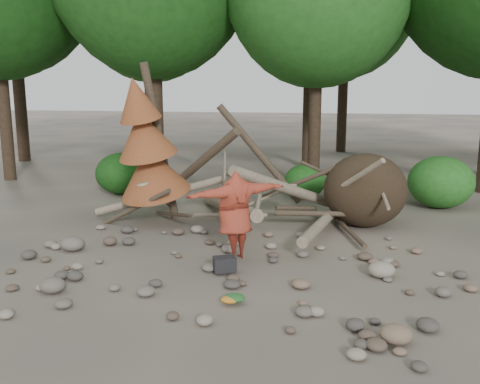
# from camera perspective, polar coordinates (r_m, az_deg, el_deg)

# --- Properties ---
(ground) EXTENTS (120.00, 120.00, 0.00)m
(ground) POSITION_cam_1_polar(r_m,az_deg,el_deg) (10.87, -0.00, -8.88)
(ground) COLOR #514C44
(ground) RESTS_ON ground
(deadfall_pile) EXTENTS (8.55, 5.24, 3.30)m
(deadfall_pile) POSITION_cam_1_polar(r_m,az_deg,el_deg) (14.53, 10.92, 0.06)
(deadfall_pile) COLOR #332619
(deadfall_pile) RESTS_ON ground
(dead_conifer) EXTENTS (2.06, 2.16, 4.35)m
(dead_conifer) POSITION_cam_1_polar(r_m,az_deg,el_deg) (14.37, -9.86, 4.66)
(dead_conifer) COLOR #4C3F30
(dead_conifer) RESTS_ON ground
(bush_left) EXTENTS (1.80, 1.80, 1.44)m
(bush_left) POSITION_cam_1_polar(r_m,az_deg,el_deg) (18.97, -12.50, 1.95)
(bush_left) COLOR #184A13
(bush_left) RESTS_ON ground
(bush_mid) EXTENTS (1.40, 1.40, 1.12)m
(bush_mid) POSITION_cam_1_polar(r_m,az_deg,el_deg) (18.13, 6.97, 1.20)
(bush_mid) COLOR #205E1B
(bush_mid) RESTS_ON ground
(bush_right) EXTENTS (2.00, 2.00, 1.60)m
(bush_right) POSITION_cam_1_polar(r_m,az_deg,el_deg) (17.56, 20.63, 0.99)
(bush_right) COLOR #297022
(bush_right) RESTS_ON ground
(frisbee_thrower) EXTENTS (3.17, 2.03, 1.92)m
(frisbee_thrower) POSITION_cam_1_polar(r_m,az_deg,el_deg) (11.37, -0.55, -2.47)
(frisbee_thrower) COLOR maroon
(frisbee_thrower) RESTS_ON ground
(backpack) EXTENTS (0.52, 0.45, 0.30)m
(backpack) POSITION_cam_1_polar(r_m,az_deg,el_deg) (10.90, -1.64, -7.99)
(backpack) COLOR black
(backpack) RESTS_ON ground
(cloth_green) EXTENTS (0.37, 0.31, 0.14)m
(cloth_green) POSITION_cam_1_polar(r_m,az_deg,el_deg) (9.52, -0.57, -11.48)
(cloth_green) COLOR #245A26
(cloth_green) RESTS_ON ground
(cloth_orange) EXTENTS (0.31, 0.25, 0.11)m
(cloth_orange) POSITION_cam_1_polar(r_m,az_deg,el_deg) (9.47, -1.12, -11.68)
(cloth_orange) COLOR #C27921
(cloth_orange) RESTS_ON ground
(boulder_front_left) EXTENTS (0.48, 0.44, 0.29)m
(boulder_front_left) POSITION_cam_1_polar(r_m,az_deg,el_deg) (10.55, -19.38, -9.35)
(boulder_front_left) COLOR #625D52
(boulder_front_left) RESTS_ON ground
(boulder_front_right) EXTENTS (0.49, 0.44, 0.29)m
(boulder_front_right) POSITION_cam_1_polar(r_m,az_deg,el_deg) (8.50, 16.29, -14.35)
(boulder_front_right) COLOR #7A634C
(boulder_front_right) RESTS_ON ground
(boulder_mid_right) EXTENTS (0.54, 0.48, 0.32)m
(boulder_mid_right) POSITION_cam_1_polar(r_m,az_deg,el_deg) (11.07, 14.85, -8.00)
(boulder_mid_right) COLOR gray
(boulder_mid_right) RESTS_ON ground
(boulder_mid_left) EXTENTS (0.56, 0.51, 0.34)m
(boulder_mid_left) POSITION_cam_1_polar(r_m,az_deg,el_deg) (12.92, -17.44, -5.28)
(boulder_mid_left) COLOR #685F58
(boulder_mid_left) RESTS_ON ground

